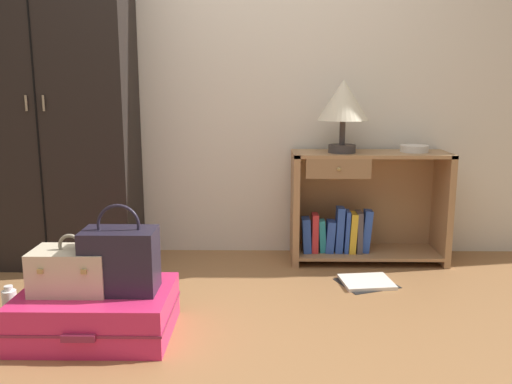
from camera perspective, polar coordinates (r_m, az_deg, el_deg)
name	(u,v)px	position (r m, az deg, el deg)	size (l,w,h in m)	color
ground_plane	(211,352)	(2.40, -4.83, -16.58)	(9.00, 9.00, 0.00)	olive
back_wall	(230,58)	(3.63, -2.83, 14.05)	(6.40, 0.10, 2.60)	silver
wardrobe	(51,102)	(3.57, -20.98, 8.93)	(0.99, 0.47, 2.05)	black
bookshelf	(361,208)	(3.52, 11.12, -1.73)	(0.98, 0.36, 0.71)	#A37A51
table_lamp	(343,103)	(3.37, 9.26, 9.34)	(0.31, 0.31, 0.45)	#3D3838
bowl	(414,149)	(3.53, 16.47, 4.45)	(0.18, 0.18, 0.04)	silver
suitcase_large	(97,312)	(2.60, -16.52, -12.17)	(0.68, 0.52, 0.21)	#DB2860
train_case	(72,270)	(2.55, -19.01, -7.85)	(0.34, 0.23, 0.27)	beige
handbag	(120,260)	(2.48, -14.24, -6.99)	(0.32, 0.19, 0.40)	#231E2D
bottle	(10,307)	(2.85, -24.68, -11.01)	(0.07, 0.07, 0.19)	white
open_book_on_floor	(367,282)	(3.20, 11.68, -9.37)	(0.37, 0.35, 0.02)	white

